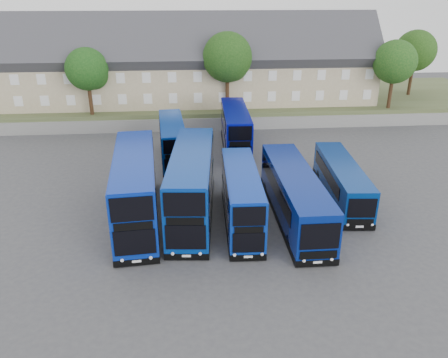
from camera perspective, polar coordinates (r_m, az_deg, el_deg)
ground at (r=30.58m, az=1.03°, el=-6.90°), size 120.00×120.00×0.00m
retaining_wall at (r=52.42m, az=-1.63°, el=7.17°), size 70.00×0.40×1.50m
earth_bank at (r=62.01m, az=-2.18°, el=9.98°), size 80.00×20.00×2.00m
terrace_row at (r=56.93m, az=-5.17°, el=14.43°), size 48.00×10.40×11.20m
dd_front_left at (r=31.71m, az=-11.45°, el=-1.36°), size 3.79×12.43×4.87m
dd_front_mid at (r=31.78m, az=-4.19°, el=-0.87°), size 3.83×12.45×4.88m
dd_front_right at (r=30.79m, az=2.28°, el=-2.58°), size 2.61×10.08×3.97m
dd_rear_left at (r=42.61m, az=-6.74°, el=4.78°), size 2.96×9.99×3.91m
dd_rear_right at (r=45.39m, az=1.49°, el=6.37°), size 2.80×10.91×4.31m
coach_east_a at (r=32.03m, az=9.18°, el=-2.24°), size 2.72×12.90×3.53m
coach_east_b at (r=35.95m, az=15.09°, el=-0.33°), size 3.08×10.92×2.95m
tree_west at (r=53.18m, az=-17.28°, el=13.37°), size 4.80×4.80×7.65m
tree_mid at (r=52.59m, az=0.60°, el=15.40°), size 5.76×5.76×9.18m
tree_east at (r=57.63m, az=21.49°, el=13.87°), size 5.12×5.12×8.16m
tree_far at (r=66.47m, az=23.77°, el=14.92°), size 5.44×5.44×8.67m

